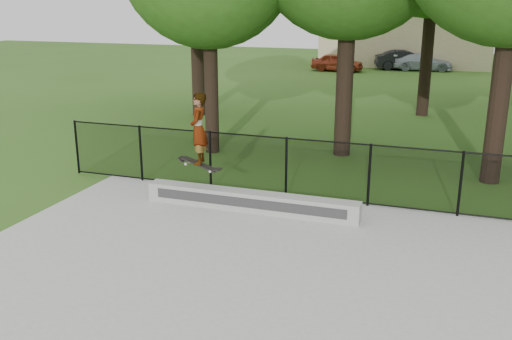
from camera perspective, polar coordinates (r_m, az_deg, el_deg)
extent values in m
cube|color=#ADAEA9|center=(13.04, -0.57, -3.14)|extent=(5.03, 0.40, 0.45)
imported|color=#A0371D|center=(40.02, 8.13, 10.61)|extent=(3.55, 1.58, 1.19)
imported|color=black|center=(41.80, 14.69, 10.60)|extent=(3.95, 2.27, 1.35)
imported|color=#9FABB4|center=(41.59, 16.30, 10.32)|extent=(3.87, 2.12, 1.16)
cube|color=black|center=(13.01, -5.66, 0.59)|extent=(0.81, 0.23, 0.28)
imported|color=#C2F7FF|center=(12.81, -5.77, 4.14)|extent=(0.52, 0.67, 1.61)
cylinder|color=black|center=(16.45, -17.48, 2.20)|extent=(0.06, 0.06, 1.50)
cylinder|color=black|center=(15.37, -11.45, 1.66)|extent=(0.06, 0.06, 1.50)
cylinder|color=black|center=(14.48, -4.59, 1.02)|extent=(0.06, 0.06, 1.50)
cylinder|color=black|center=(13.82, 3.03, 0.29)|extent=(0.06, 0.06, 1.50)
cylinder|color=black|center=(13.43, 11.25, -0.50)|extent=(0.06, 0.06, 1.50)
cylinder|color=black|center=(13.34, 19.77, -1.31)|extent=(0.06, 0.06, 1.50)
cylinder|color=black|center=(13.24, 11.43, 2.47)|extent=(16.00, 0.04, 0.04)
cylinder|color=black|center=(13.65, 11.09, -3.31)|extent=(16.00, 0.04, 0.04)
cube|color=black|center=(13.43, 11.25, -0.50)|extent=(16.00, 0.01, 1.50)
cylinder|color=black|center=(18.02, -4.51, 8.69)|extent=(0.44, 0.44, 4.44)
cylinder|color=black|center=(17.78, 8.87, 9.07)|extent=(0.44, 0.44, 4.83)
cylinder|color=black|center=(16.06, 23.21, 7.15)|extent=(0.44, 0.44, 4.83)
cylinder|color=black|center=(24.22, -5.87, 10.67)|extent=(0.44, 0.44, 4.42)
cylinder|color=black|center=(24.96, 16.75, 11.41)|extent=(0.44, 0.44, 5.43)
cube|color=#C7BA8B|center=(45.08, 14.79, 12.69)|extent=(12.00, 6.00, 4.00)
cube|color=#3F3833|center=(45.00, 15.00, 15.42)|extent=(12.40, 6.40, 0.30)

